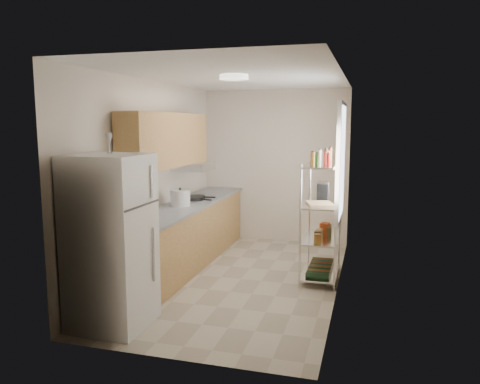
{
  "coord_description": "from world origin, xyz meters",
  "views": [
    {
      "loc": [
        1.59,
        -5.71,
        2.03
      ],
      "look_at": [
        -0.08,
        0.25,
        1.12
      ],
      "focal_mm": 35.0,
      "sensor_mm": 36.0,
      "label": 1
    }
  ],
  "objects_px": {
    "rice_cooker": "(180,198)",
    "espresso_machine": "(323,191)",
    "cutting_board": "(320,204)",
    "refrigerator": "(111,241)",
    "frying_pan_large": "(194,199)"
  },
  "relations": [
    {
      "from": "frying_pan_large",
      "to": "espresso_machine",
      "type": "relative_size",
      "value": 1.09
    },
    {
      "from": "refrigerator",
      "to": "rice_cooker",
      "type": "relative_size",
      "value": 6.33
    },
    {
      "from": "frying_pan_large",
      "to": "rice_cooker",
      "type": "bearing_deg",
      "value": -76.4
    },
    {
      "from": "rice_cooker",
      "to": "cutting_board",
      "type": "bearing_deg",
      "value": -1.17
    },
    {
      "from": "rice_cooker",
      "to": "espresso_machine",
      "type": "bearing_deg",
      "value": 8.93
    },
    {
      "from": "espresso_machine",
      "to": "rice_cooker",
      "type": "bearing_deg",
      "value": -170.83
    },
    {
      "from": "frying_pan_large",
      "to": "cutting_board",
      "type": "distance_m",
      "value": 1.99
    },
    {
      "from": "rice_cooker",
      "to": "espresso_machine",
      "type": "distance_m",
      "value": 1.95
    },
    {
      "from": "refrigerator",
      "to": "frying_pan_large",
      "type": "xyz_separation_m",
      "value": [
        -0.05,
        2.42,
        0.06
      ]
    },
    {
      "from": "rice_cooker",
      "to": "frying_pan_large",
      "type": "relative_size",
      "value": 1.0
    },
    {
      "from": "frying_pan_large",
      "to": "cutting_board",
      "type": "height_order",
      "value": "cutting_board"
    },
    {
      "from": "espresso_machine",
      "to": "cutting_board",
      "type": "bearing_deg",
      "value": -90.62
    },
    {
      "from": "rice_cooker",
      "to": "cutting_board",
      "type": "xyz_separation_m",
      "value": [
        1.92,
        -0.04,
        0.01
      ]
    },
    {
      "from": "frying_pan_large",
      "to": "espresso_machine",
      "type": "distance_m",
      "value": 1.94
    },
    {
      "from": "cutting_board",
      "to": "espresso_machine",
      "type": "relative_size",
      "value": 1.56
    }
  ]
}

